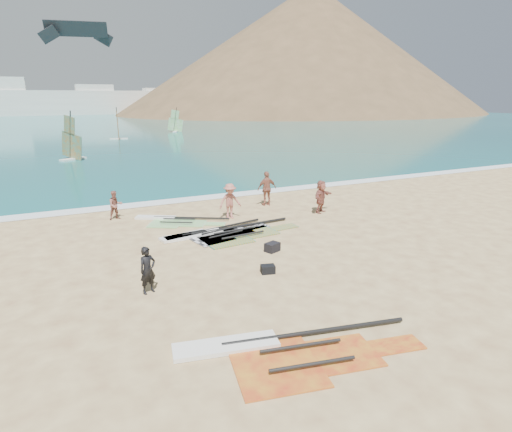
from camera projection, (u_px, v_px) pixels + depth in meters
name	position (u px, v px, depth m)	size (l,w,h in m)	color
ground	(277.00, 273.00, 15.47)	(300.00, 300.00, 0.00)	#DFC582
sea	(69.00, 117.00, 129.76)	(300.00, 240.00, 0.06)	#0E5E63
surf_line	(181.00, 201.00, 26.12)	(300.00, 1.20, 0.04)	white
far_town	(11.00, 102.00, 137.52)	(160.00, 8.00, 12.00)	white
headland_main	(309.00, 113.00, 163.81)	(143.00, 143.00, 45.00)	brown
headland_minor	(364.00, 111.00, 187.20)	(70.00, 70.00, 28.00)	brown
rig_grey	(209.00, 234.00, 19.64)	(5.44, 2.65, 0.20)	#252528
rig_green	(172.00, 221.00, 21.82)	(4.39, 3.55, 0.19)	green
rig_orange	(224.00, 234.00, 19.70)	(6.43, 2.64, 0.21)	#FFA112
rig_red	(281.00, 350.00, 10.66)	(6.33, 3.09, 0.20)	red
gear_bag_near	(272.00, 247.00, 17.58)	(0.58, 0.42, 0.37)	black
gear_bag_far	(268.00, 269.00, 15.42)	(0.50, 0.35, 0.30)	black
person_wetsuit	(148.00, 270.00, 13.72)	(0.57, 0.38, 1.57)	black
beachgoer_left	(115.00, 205.00, 22.04)	(0.73, 0.57, 1.50)	#94584E
beachgoer_mid	(230.00, 201.00, 22.13)	(1.20, 0.69, 1.85)	#B8675A
beachgoer_back	(267.00, 189.00, 24.79)	(1.18, 0.49, 2.01)	#A15F4B
beachgoer_right	(321.00, 197.00, 23.29)	(1.66, 0.53, 1.79)	#995245
windsurfer_left	(72.00, 146.00, 42.43)	(2.65, 2.76, 4.88)	white
windsurfer_centre	(118.00, 130.00, 62.90)	(2.63, 3.12, 4.67)	white
windsurfer_right	(175.00, 125.00, 76.01)	(2.62, 2.42, 4.31)	white
kitesurf_kite	(76.00, 31.00, 43.92)	(7.18, 2.09, 2.39)	black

